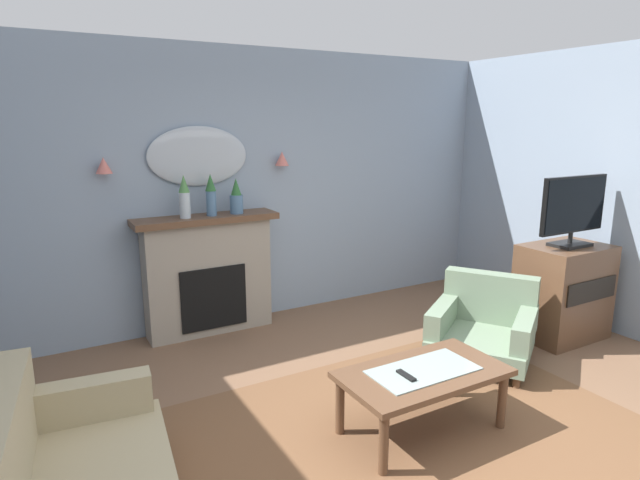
{
  "coord_description": "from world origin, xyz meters",
  "views": [
    {
      "loc": [
        -2.02,
        -2.15,
        2.03
      ],
      "look_at": [
        0.13,
        1.62,
        1.05
      ],
      "focal_mm": 29.61,
      "sensor_mm": 36.0,
      "label": 1
    }
  ],
  "objects_px": {
    "mantel_vase_right": "(236,198)",
    "wall_sconce_right": "(282,159)",
    "mantel_vase_centre": "(211,194)",
    "armchair_by_coffee_table": "(484,325)",
    "wall_mirror": "(198,156)",
    "tv_remote": "(406,376)",
    "tv_cabinet": "(563,292)",
    "wall_sconce_left": "(104,165)",
    "fireplace": "(209,276)",
    "coffee_table": "(423,378)",
    "mantel_vase_left": "(184,197)",
    "tv_flatscreen": "(574,209)"
  },
  "relations": [
    {
      "from": "fireplace",
      "to": "wall_sconce_right",
      "type": "height_order",
      "value": "wall_sconce_right"
    },
    {
      "from": "fireplace",
      "to": "mantel_vase_right",
      "type": "distance_m",
      "value": 0.8
    },
    {
      "from": "wall_sconce_left",
      "to": "tv_cabinet",
      "type": "distance_m",
      "value": 4.35
    },
    {
      "from": "wall_sconce_right",
      "to": "tv_cabinet",
      "type": "xyz_separation_m",
      "value": [
        2.03,
        -1.88,
        -1.21
      ]
    },
    {
      "from": "coffee_table",
      "to": "tv_flatscreen",
      "type": "relative_size",
      "value": 1.31
    },
    {
      "from": "mantel_vase_right",
      "to": "wall_sconce_right",
      "type": "height_order",
      "value": "wall_sconce_right"
    },
    {
      "from": "mantel_vase_centre",
      "to": "wall_mirror",
      "type": "bearing_deg",
      "value": 106.39
    },
    {
      "from": "mantel_vase_centre",
      "to": "wall_mirror",
      "type": "relative_size",
      "value": 0.41
    },
    {
      "from": "fireplace",
      "to": "mantel_vase_centre",
      "type": "distance_m",
      "value": 0.79
    },
    {
      "from": "wall_mirror",
      "to": "tv_remote",
      "type": "height_order",
      "value": "wall_mirror"
    },
    {
      "from": "wall_sconce_right",
      "to": "coffee_table",
      "type": "xyz_separation_m",
      "value": [
        -0.18,
        -2.47,
        -1.28
      ]
    },
    {
      "from": "tv_remote",
      "to": "armchair_by_coffee_table",
      "type": "xyz_separation_m",
      "value": [
        1.36,
        0.63,
        -0.15
      ]
    },
    {
      "from": "mantel_vase_left",
      "to": "wall_sconce_left",
      "type": "xyz_separation_m",
      "value": [
        -0.65,
        0.12,
        0.3
      ]
    },
    {
      "from": "wall_sconce_right",
      "to": "coffee_table",
      "type": "distance_m",
      "value": 2.78
    },
    {
      "from": "wall_sconce_left",
      "to": "fireplace",
      "type": "bearing_deg",
      "value": -6.16
    },
    {
      "from": "mantel_vase_right",
      "to": "tv_cabinet",
      "type": "relative_size",
      "value": 0.38
    },
    {
      "from": "mantel_vase_centre",
      "to": "wall_sconce_left",
      "type": "xyz_separation_m",
      "value": [
        -0.9,
        0.12,
        0.3
      ]
    },
    {
      "from": "coffee_table",
      "to": "tv_cabinet",
      "type": "bearing_deg",
      "value": 14.84
    },
    {
      "from": "mantel_vase_centre",
      "to": "armchair_by_coffee_table",
      "type": "height_order",
      "value": "mantel_vase_centre"
    },
    {
      "from": "mantel_vase_centre",
      "to": "armchair_by_coffee_table",
      "type": "distance_m",
      "value": 2.73
    },
    {
      "from": "mantel_vase_right",
      "to": "tv_cabinet",
      "type": "distance_m",
      "value": 3.24
    },
    {
      "from": "tv_remote",
      "to": "mantel_vase_right",
      "type": "bearing_deg",
      "value": 94.96
    },
    {
      "from": "tv_remote",
      "to": "wall_sconce_left",
      "type": "bearing_deg",
      "value": 118.57
    },
    {
      "from": "wall_mirror",
      "to": "coffee_table",
      "type": "relative_size",
      "value": 0.87
    },
    {
      "from": "fireplace",
      "to": "tv_remote",
      "type": "xyz_separation_m",
      "value": [
        0.51,
        -2.4,
        -0.12
      ]
    },
    {
      "from": "tv_cabinet",
      "to": "wall_sconce_right",
      "type": "bearing_deg",
      "value": 137.22
    },
    {
      "from": "fireplace",
      "to": "tv_flatscreen",
      "type": "relative_size",
      "value": 1.62
    },
    {
      "from": "mantel_vase_left",
      "to": "tv_remote",
      "type": "distance_m",
      "value": 2.63
    },
    {
      "from": "coffee_table",
      "to": "tv_cabinet",
      "type": "distance_m",
      "value": 2.29
    },
    {
      "from": "wall_sconce_right",
      "to": "tv_flatscreen",
      "type": "height_order",
      "value": "wall_sconce_right"
    },
    {
      "from": "mantel_vase_centre",
      "to": "tv_cabinet",
      "type": "relative_size",
      "value": 0.44
    },
    {
      "from": "mantel_vase_centre",
      "to": "tv_remote",
      "type": "bearing_deg",
      "value": -79.11
    },
    {
      "from": "mantel_vase_centre",
      "to": "mantel_vase_right",
      "type": "relative_size",
      "value": 1.16
    },
    {
      "from": "wall_sconce_left",
      "to": "coffee_table",
      "type": "bearing_deg",
      "value": -58.45
    },
    {
      "from": "mantel_vase_left",
      "to": "tv_cabinet",
      "type": "bearing_deg",
      "value": -29.74
    },
    {
      "from": "mantel_vase_left",
      "to": "mantel_vase_centre",
      "type": "height_order",
      "value": "mantel_vase_left"
    },
    {
      "from": "mantel_vase_right",
      "to": "fireplace",
      "type": "bearing_deg",
      "value": 174.61
    },
    {
      "from": "wall_mirror",
      "to": "coffee_table",
      "type": "distance_m",
      "value": 2.92
    },
    {
      "from": "tv_cabinet",
      "to": "wall_mirror",
      "type": "bearing_deg",
      "value": 146.18
    },
    {
      "from": "mantel_vase_centre",
      "to": "tv_cabinet",
      "type": "distance_m",
      "value": 3.46
    },
    {
      "from": "fireplace",
      "to": "mantel_vase_centre",
      "type": "height_order",
      "value": "mantel_vase_centre"
    },
    {
      "from": "mantel_vase_right",
      "to": "wall_mirror",
      "type": "xyz_separation_m",
      "value": [
        -0.3,
        0.17,
        0.4
      ]
    },
    {
      "from": "fireplace",
      "to": "coffee_table",
      "type": "distance_m",
      "value": 2.48
    },
    {
      "from": "wall_sconce_left",
      "to": "tv_cabinet",
      "type": "bearing_deg",
      "value": -26.75
    },
    {
      "from": "wall_sconce_right",
      "to": "coffee_table",
      "type": "height_order",
      "value": "wall_sconce_right"
    },
    {
      "from": "wall_mirror",
      "to": "wall_sconce_right",
      "type": "bearing_deg",
      "value": -3.37
    },
    {
      "from": "tv_remote",
      "to": "mantel_vase_left",
      "type": "bearing_deg",
      "value": 106.59
    },
    {
      "from": "fireplace",
      "to": "wall_sconce_left",
      "type": "bearing_deg",
      "value": 173.84
    },
    {
      "from": "mantel_vase_right",
      "to": "tv_flatscreen",
      "type": "distance_m",
      "value": 3.14
    },
    {
      "from": "wall_sconce_left",
      "to": "armchair_by_coffee_table",
      "type": "distance_m",
      "value": 3.56
    }
  ]
}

